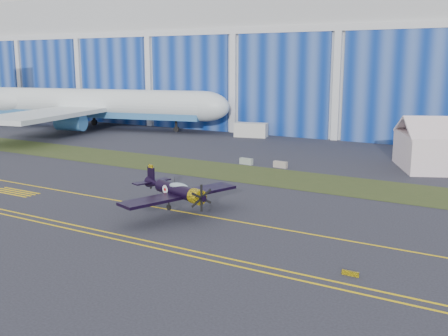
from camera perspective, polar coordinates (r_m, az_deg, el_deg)
The scene contains 15 objects.
ground at distance 57.54m, azimuth -4.11°, elevation -3.16°, with size 260.00×260.00×0.00m, color #2D2E3A.
grass_median at distance 69.19m, azimuth 2.48°, elevation -0.62°, with size 260.00×10.00×0.02m, color #475128.
hangar at distance 121.74m, azimuth 15.71°, elevation 11.29°, with size 220.00×45.70×30.00m.
taxiway_centreline at distance 53.65m, azimuth -7.15°, elevation -4.30°, with size 200.00×0.20×0.02m, color yellow.
edge_line_near at distance 46.85m, azimuth -14.29°, elevation -6.94°, with size 80.00×0.20×0.02m, color yellow.
edge_line_far at distance 47.52m, azimuth -13.44°, elevation -6.63°, with size 80.00×0.20×0.02m, color yellow.
hold_short_ladder at distance 64.04m, azimuth -21.78°, elevation -2.45°, with size 6.00×2.40×0.02m, color yellow, non-canonical shape.
guard_board_right at distance 37.95m, azimuth 13.58°, elevation -11.09°, with size 1.20×0.15×0.35m, color yellow.
warbird at distance 50.33m, azimuth -5.21°, elevation -2.43°, with size 13.64×14.98×3.67m.
jetliner at distance 119.07m, azimuth -14.12°, elevation 10.10°, with size 81.88×73.72×24.62m.
shipping_container at distance 102.99m, azimuth 2.96°, elevation 4.15°, with size 6.36×2.55×2.76m, color silver.
tug at distance 95.38m, azimuth 21.34°, elevation 2.38°, with size 2.45×1.53×1.43m, color #F9B104.
cart at distance 137.33m, azimuth -17.42°, elevation 5.15°, with size 1.91×1.14×1.14m, color white.
barrier_a at distance 75.41m, azimuth 2.44°, elevation 0.73°, with size 2.00×0.60×0.90m, color #909D94.
barrier_b at distance 73.42m, azimuth 6.15°, elevation 0.38°, with size 2.00×0.60×0.90m, color #9F958B.
Camera 1 is at (31.73, -45.74, 14.56)m, focal length 42.00 mm.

